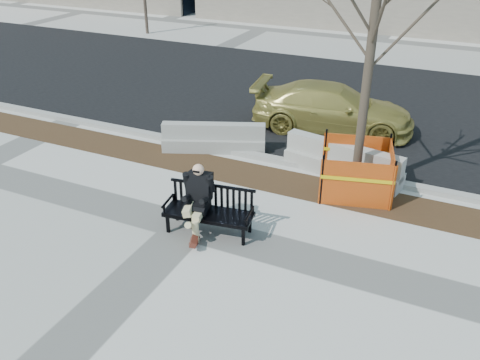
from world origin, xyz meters
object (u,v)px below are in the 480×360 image
object	(u,v)px
seated_man	(199,229)
jersey_barrier_left	(214,150)
jersey_barrier_right	(341,176)
sedan	(331,130)
tree_fence	(354,191)
bench	(209,232)

from	to	relation	value
seated_man	jersey_barrier_left	bearing A→B (deg)	104.51
jersey_barrier_left	jersey_barrier_right	size ratio (longest dim) A/B	0.93
seated_man	jersey_barrier_left	xyz separation A→B (m)	(-1.48, 3.48, 0.00)
sedan	jersey_barrier_left	world-z (taller)	sedan
sedan	jersey_barrier_left	distance (m)	3.67
tree_fence	jersey_barrier_right	distance (m)	0.78
tree_fence	sedan	size ratio (longest dim) A/B	1.28
seated_man	jersey_barrier_right	bearing A→B (deg)	51.89
seated_man	jersey_barrier_right	distance (m)	4.02
tree_fence	sedan	xyz separation A→B (m)	(-1.51, 3.36, 0.00)
bench	tree_fence	bearing A→B (deg)	44.06
tree_fence	jersey_barrier_right	bearing A→B (deg)	126.71
sedan	jersey_barrier_left	size ratio (longest dim) A/B	1.69
seated_man	sedan	size ratio (longest dim) A/B	0.31
sedan	jersey_barrier_right	bearing A→B (deg)	-167.29
jersey_barrier_left	jersey_barrier_right	world-z (taller)	jersey_barrier_right
seated_man	tree_fence	world-z (taller)	tree_fence
tree_fence	jersey_barrier_left	xyz separation A→B (m)	(-3.93, 0.61, 0.00)
bench	seated_man	bearing A→B (deg)	168.48
tree_fence	sedan	bearing A→B (deg)	114.11
sedan	jersey_barrier_right	world-z (taller)	sedan
sedan	tree_fence	bearing A→B (deg)	-163.99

